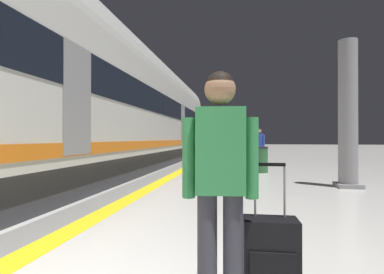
{
  "coord_description": "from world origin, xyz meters",
  "views": [
    {
      "loc": [
        1.7,
        -0.74,
        1.2
      ],
      "look_at": [
        0.64,
        5.49,
        1.23
      ],
      "focal_mm": 27.27,
      "sensor_mm": 36.0,
      "label": 1
    }
  ],
  "objects_px": {
    "passenger_mid": "(259,143)",
    "duffel_bag_far": "(235,157)",
    "rolling_suitcase_foreground": "(271,259)",
    "suitcase_mid": "(252,158)",
    "suitcase_near": "(261,156)",
    "platform_pillar": "(348,117)",
    "passenger_near": "(254,143)",
    "high_speed_train": "(110,100)",
    "traveller_foreground": "(220,173)",
    "waste_bin": "(261,160)",
    "passenger_far": "(229,141)"
  },
  "relations": [
    {
      "from": "passenger_mid",
      "to": "duffel_bag_far",
      "type": "xyz_separation_m",
      "value": [
        -1.19,
        2.72,
        -0.82
      ]
    },
    {
      "from": "rolling_suitcase_foreground",
      "to": "suitcase_mid",
      "type": "height_order",
      "value": "rolling_suitcase_foreground"
    },
    {
      "from": "suitcase_near",
      "to": "platform_pillar",
      "type": "distance_m",
      "value": 7.02
    },
    {
      "from": "passenger_near",
      "to": "passenger_mid",
      "type": "bearing_deg",
      "value": -73.65
    },
    {
      "from": "high_speed_train",
      "to": "traveller_foreground",
      "type": "relative_size",
      "value": 17.22
    },
    {
      "from": "high_speed_train",
      "to": "suitcase_mid",
      "type": "distance_m",
      "value": 6.88
    },
    {
      "from": "traveller_foreground",
      "to": "suitcase_mid",
      "type": "height_order",
      "value": "traveller_foreground"
    },
    {
      "from": "passenger_mid",
      "to": "passenger_near",
      "type": "bearing_deg",
      "value": 106.35
    },
    {
      "from": "suitcase_near",
      "to": "rolling_suitcase_foreground",
      "type": "bearing_deg",
      "value": -93.34
    },
    {
      "from": "passenger_mid",
      "to": "waste_bin",
      "type": "height_order",
      "value": "passenger_mid"
    },
    {
      "from": "suitcase_mid",
      "to": "duffel_bag_far",
      "type": "distance_m",
      "value": 3.13
    },
    {
      "from": "passenger_mid",
      "to": "suitcase_mid",
      "type": "height_order",
      "value": "passenger_mid"
    },
    {
      "from": "suitcase_near",
      "to": "duffel_bag_far",
      "type": "bearing_deg",
      "value": 119.83
    },
    {
      "from": "rolling_suitcase_foreground",
      "to": "passenger_mid",
      "type": "bearing_deg",
      "value": 87.05
    },
    {
      "from": "traveller_foreground",
      "to": "suitcase_near",
      "type": "height_order",
      "value": "traveller_foreground"
    },
    {
      "from": "suitcase_near",
      "to": "platform_pillar",
      "type": "bearing_deg",
      "value": -76.13
    },
    {
      "from": "platform_pillar",
      "to": "waste_bin",
      "type": "relative_size",
      "value": 3.96
    },
    {
      "from": "rolling_suitcase_foreground",
      "to": "suitcase_near",
      "type": "relative_size",
      "value": 0.98
    },
    {
      "from": "high_speed_train",
      "to": "duffel_bag_far",
      "type": "height_order",
      "value": "high_speed_train"
    },
    {
      "from": "passenger_far",
      "to": "suitcase_near",
      "type": "bearing_deg",
      "value": -55.98
    },
    {
      "from": "duffel_bag_far",
      "to": "waste_bin",
      "type": "height_order",
      "value": "waste_bin"
    },
    {
      "from": "rolling_suitcase_foreground",
      "to": "duffel_bag_far",
      "type": "distance_m",
      "value": 14.47
    },
    {
      "from": "suitcase_near",
      "to": "passenger_far",
      "type": "distance_m",
      "value": 2.97
    },
    {
      "from": "passenger_near",
      "to": "passenger_far",
      "type": "xyz_separation_m",
      "value": [
        -1.3,
        2.13,
        0.06
      ]
    },
    {
      "from": "high_speed_train",
      "to": "waste_bin",
      "type": "relative_size",
      "value": 31.34
    },
    {
      "from": "suitcase_mid",
      "to": "platform_pillar",
      "type": "xyz_separation_m",
      "value": [
        2.08,
        -5.94,
        1.42
      ]
    },
    {
      "from": "high_speed_train",
      "to": "platform_pillar",
      "type": "height_order",
      "value": "high_speed_train"
    },
    {
      "from": "rolling_suitcase_foreground",
      "to": "passenger_far",
      "type": "distance_m",
      "value": 14.64
    },
    {
      "from": "platform_pillar",
      "to": "passenger_mid",
      "type": "bearing_deg",
      "value": 105.76
    },
    {
      "from": "passenger_near",
      "to": "passenger_far",
      "type": "height_order",
      "value": "passenger_far"
    },
    {
      "from": "rolling_suitcase_foreground",
      "to": "waste_bin",
      "type": "height_order",
      "value": "rolling_suitcase_foreground"
    },
    {
      "from": "high_speed_train",
      "to": "platform_pillar",
      "type": "xyz_separation_m",
      "value": [
        6.98,
        -1.64,
        -0.78
      ]
    },
    {
      "from": "passenger_mid",
      "to": "suitcase_mid",
      "type": "distance_m",
      "value": 0.79
    },
    {
      "from": "suitcase_mid",
      "to": "platform_pillar",
      "type": "height_order",
      "value": "platform_pillar"
    },
    {
      "from": "passenger_mid",
      "to": "waste_bin",
      "type": "bearing_deg",
      "value": -91.97
    },
    {
      "from": "passenger_far",
      "to": "duffel_bag_far",
      "type": "bearing_deg",
      "value": -23.2
    },
    {
      "from": "traveller_foreground",
      "to": "waste_bin",
      "type": "xyz_separation_m",
      "value": [
        0.84,
        8.46,
        -0.5
      ]
    },
    {
      "from": "waste_bin",
      "to": "rolling_suitcase_foreground",
      "type": "bearing_deg",
      "value": -93.35
    },
    {
      "from": "rolling_suitcase_foreground",
      "to": "suitcase_mid",
      "type": "bearing_deg",
      "value": 88.57
    },
    {
      "from": "duffel_bag_far",
      "to": "waste_bin",
      "type": "distance_m",
      "value": 6.23
    },
    {
      "from": "traveller_foreground",
      "to": "platform_pillar",
      "type": "distance_m",
      "value": 6.31
    },
    {
      "from": "traveller_foreground",
      "to": "waste_bin",
      "type": "bearing_deg",
      "value": 84.35
    },
    {
      "from": "passenger_far",
      "to": "waste_bin",
      "type": "height_order",
      "value": "passenger_far"
    },
    {
      "from": "traveller_foreground",
      "to": "passenger_far",
      "type": "distance_m",
      "value": 14.74
    },
    {
      "from": "waste_bin",
      "to": "suitcase_near",
      "type": "bearing_deg",
      "value": 86.7
    },
    {
      "from": "rolling_suitcase_foreground",
      "to": "platform_pillar",
      "type": "relative_size",
      "value": 0.28
    },
    {
      "from": "passenger_far",
      "to": "traveller_foreground",
      "type": "bearing_deg",
      "value": -87.84
    },
    {
      "from": "passenger_far",
      "to": "platform_pillar",
      "type": "relative_size",
      "value": 0.49
    },
    {
      "from": "rolling_suitcase_foreground",
      "to": "waste_bin",
      "type": "xyz_separation_m",
      "value": [
        0.49,
        8.32,
        0.11
      ]
    },
    {
      "from": "duffel_bag_far",
      "to": "platform_pillar",
      "type": "xyz_separation_m",
      "value": [
        2.94,
        -8.94,
        1.57
      ]
    }
  ]
}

